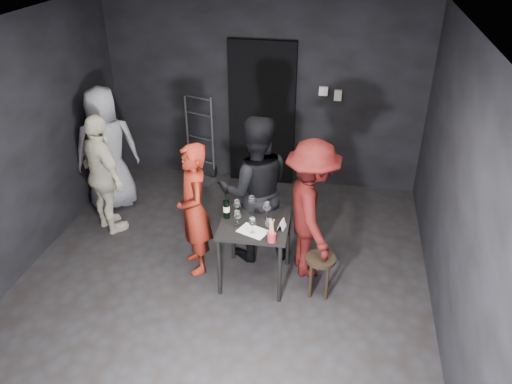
% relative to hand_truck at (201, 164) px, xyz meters
% --- Properties ---
extents(floor, '(4.50, 5.00, 0.02)m').
position_rel_hand_truck_xyz_m(floor, '(0.92, -2.32, -0.23)').
color(floor, black).
rests_on(floor, ground).
extents(ceiling, '(4.50, 5.00, 0.02)m').
position_rel_hand_truck_xyz_m(ceiling, '(0.92, -2.32, 2.47)').
color(ceiling, silver).
rests_on(ceiling, ground).
extents(wall_back, '(4.50, 0.04, 2.70)m').
position_rel_hand_truck_xyz_m(wall_back, '(0.92, 0.18, 1.12)').
color(wall_back, black).
rests_on(wall_back, ground).
extents(wall_front, '(4.50, 0.04, 2.70)m').
position_rel_hand_truck_xyz_m(wall_front, '(0.92, -4.82, 1.12)').
color(wall_front, black).
rests_on(wall_front, ground).
extents(wall_left, '(0.04, 5.00, 2.70)m').
position_rel_hand_truck_xyz_m(wall_left, '(-1.33, -2.32, 1.12)').
color(wall_left, black).
rests_on(wall_left, ground).
extents(wall_right, '(0.04, 5.00, 2.70)m').
position_rel_hand_truck_xyz_m(wall_right, '(3.17, -2.32, 1.12)').
color(wall_right, black).
rests_on(wall_right, ground).
extents(doorway, '(0.95, 0.10, 2.10)m').
position_rel_hand_truck_xyz_m(doorway, '(0.92, 0.12, 0.82)').
color(doorway, black).
rests_on(doorway, ground).
extents(wallbox_upper, '(0.12, 0.06, 0.12)m').
position_rel_hand_truck_xyz_m(wallbox_upper, '(1.77, 0.13, 1.22)').
color(wallbox_upper, '#B7B7B2').
rests_on(wallbox_upper, wall_back).
extents(wallbox_lower, '(0.10, 0.06, 0.14)m').
position_rel_hand_truck_xyz_m(wallbox_lower, '(1.97, 0.13, 1.17)').
color(wallbox_lower, '#B7B7B2').
rests_on(wallbox_lower, wall_back).
extents(hand_truck, '(0.43, 0.36, 1.28)m').
position_rel_hand_truck_xyz_m(hand_truck, '(0.00, 0.00, 0.00)').
color(hand_truck, '#B2B2B7').
rests_on(hand_truck, floor).
extents(tasting_table, '(0.72, 0.72, 0.75)m').
position_rel_hand_truck_xyz_m(tasting_table, '(1.27, -2.21, 0.42)').
color(tasting_table, black).
rests_on(tasting_table, floor).
extents(stool, '(0.32, 0.32, 0.47)m').
position_rel_hand_truck_xyz_m(stool, '(1.99, -2.32, 0.14)').
color(stool, black).
rests_on(stool, floor).
extents(server_red, '(0.61, 0.68, 1.57)m').
position_rel_hand_truck_xyz_m(server_red, '(0.58, -2.12, 0.55)').
color(server_red, maroon).
rests_on(server_red, floor).
extents(woman_black, '(1.10, 0.80, 2.03)m').
position_rel_hand_truck_xyz_m(woman_black, '(1.18, -1.74, 0.78)').
color(woman_black, black).
rests_on(woman_black, floor).
extents(man_maroon, '(0.84, 1.21, 1.70)m').
position_rel_hand_truck_xyz_m(man_maroon, '(1.83, -1.94, 0.62)').
color(man_maroon, '#4A0F0E').
rests_on(man_maroon, floor).
extents(bystander_cream, '(1.02, 0.93, 1.61)m').
position_rel_hand_truck_xyz_m(bystander_cream, '(-0.74, -1.58, 0.57)').
color(bystander_cream, '#F1E9CF').
rests_on(bystander_cream, floor).
extents(bystander_grey, '(1.05, 0.92, 1.90)m').
position_rel_hand_truck_xyz_m(bystander_grey, '(-0.96, -0.99, 0.72)').
color(bystander_grey, gray).
rests_on(bystander_grey, floor).
extents(tasting_mat, '(0.34, 0.29, 0.00)m').
position_rel_hand_truck_xyz_m(tasting_mat, '(1.28, -2.38, 0.52)').
color(tasting_mat, white).
rests_on(tasting_mat, tasting_table).
extents(wine_glass_a, '(0.09, 0.09, 0.19)m').
position_rel_hand_truck_xyz_m(wine_glass_a, '(1.11, -2.31, 0.62)').
color(wine_glass_a, white).
rests_on(wine_glass_a, tasting_table).
extents(wine_glass_b, '(0.10, 0.10, 0.20)m').
position_rel_hand_truck_xyz_m(wine_glass_b, '(1.06, -2.11, 0.62)').
color(wine_glass_b, white).
rests_on(wine_glass_b, tasting_table).
extents(wine_glass_c, '(0.10, 0.10, 0.22)m').
position_rel_hand_truck_xyz_m(wine_glass_c, '(1.20, -2.03, 0.63)').
color(wine_glass_c, white).
rests_on(wine_glass_c, tasting_table).
extents(wine_glass_d, '(0.09, 0.09, 0.20)m').
position_rel_hand_truck_xyz_m(wine_glass_d, '(1.28, -2.41, 0.62)').
color(wine_glass_d, white).
rests_on(wine_glass_d, tasting_table).
extents(wine_glass_e, '(0.09, 0.09, 0.19)m').
position_rel_hand_truck_xyz_m(wine_glass_e, '(1.45, -2.39, 0.62)').
color(wine_glass_e, white).
rests_on(wine_glass_e, tasting_table).
extents(wine_glass_f, '(0.09, 0.09, 0.21)m').
position_rel_hand_truck_xyz_m(wine_glass_f, '(1.38, -2.10, 0.63)').
color(wine_glass_f, white).
rests_on(wine_glass_f, tasting_table).
extents(wine_bottle, '(0.07, 0.07, 0.29)m').
position_rel_hand_truck_xyz_m(wine_bottle, '(0.96, -2.18, 0.63)').
color(wine_bottle, black).
rests_on(wine_bottle, tasting_table).
extents(breadstick_cup, '(0.08, 0.08, 0.26)m').
position_rel_hand_truck_xyz_m(breadstick_cup, '(1.50, -2.52, 0.64)').
color(breadstick_cup, '#AA2228').
rests_on(breadstick_cup, tasting_table).
extents(reserved_card, '(0.10, 0.13, 0.09)m').
position_rel_hand_truck_xyz_m(reserved_card, '(1.55, -2.27, 0.57)').
color(reserved_card, white).
rests_on(reserved_card, tasting_table).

